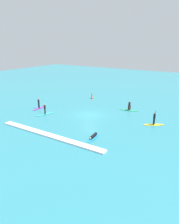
{
  "coord_description": "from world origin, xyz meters",
  "views": [
    {
      "loc": [
        17.26,
        -26.92,
        11.08
      ],
      "look_at": [
        0.0,
        0.0,
        0.5
      ],
      "focal_mm": 33.88,
      "sensor_mm": 36.0,
      "label": 1
    }
  ],
  "objects_px": {
    "surfer_on_blue_board": "(93,137)",
    "surfer_on_yellow_board": "(154,122)",
    "surfer_on_purple_board": "(39,106)",
    "marker_buoy": "(92,97)",
    "surfer_on_green_board": "(129,108)",
    "surfer_on_teal_board": "(45,112)"
  },
  "relations": [
    {
      "from": "surfer_on_yellow_board",
      "to": "marker_buoy",
      "type": "xyz_separation_m",
      "value": [
        -15.19,
        7.83,
        -0.23
      ]
    },
    {
      "from": "surfer_on_teal_board",
      "to": "surfer_on_yellow_board",
      "type": "relative_size",
      "value": 1.09
    },
    {
      "from": "surfer_on_purple_board",
      "to": "surfer_on_green_board",
      "type": "height_order",
      "value": "surfer_on_purple_board"
    },
    {
      "from": "surfer_on_purple_board",
      "to": "surfer_on_green_board",
      "type": "bearing_deg",
      "value": -63.17
    },
    {
      "from": "surfer_on_blue_board",
      "to": "surfer_on_purple_board",
      "type": "distance_m",
      "value": 15.26
    },
    {
      "from": "surfer_on_blue_board",
      "to": "marker_buoy",
      "type": "distance_m",
      "value": 19.06
    },
    {
      "from": "surfer_on_yellow_board",
      "to": "marker_buoy",
      "type": "bearing_deg",
      "value": 119.03
    },
    {
      "from": "surfer_on_blue_board",
      "to": "surfer_on_green_board",
      "type": "bearing_deg",
      "value": 176.76
    },
    {
      "from": "surfer_on_yellow_board",
      "to": "marker_buoy",
      "type": "height_order",
      "value": "surfer_on_yellow_board"
    },
    {
      "from": "surfer_on_teal_board",
      "to": "surfer_on_yellow_board",
      "type": "height_order",
      "value": "surfer_on_yellow_board"
    },
    {
      "from": "surfer_on_blue_board",
      "to": "surfer_on_yellow_board",
      "type": "bearing_deg",
      "value": 143.18
    },
    {
      "from": "surfer_on_yellow_board",
      "to": "surfer_on_green_board",
      "type": "distance_m",
      "value": 7.06
    },
    {
      "from": "surfer_on_green_board",
      "to": "marker_buoy",
      "type": "distance_m",
      "value": 10.26
    },
    {
      "from": "surfer_on_blue_board",
      "to": "surfer_on_yellow_board",
      "type": "xyz_separation_m",
      "value": [
        4.91,
        8.23,
        0.27
      ]
    },
    {
      "from": "surfer_on_yellow_board",
      "to": "marker_buoy",
      "type": "distance_m",
      "value": 17.09
    },
    {
      "from": "marker_buoy",
      "to": "surfer_on_green_board",
      "type": "bearing_deg",
      "value": -19.53
    },
    {
      "from": "surfer_on_yellow_board",
      "to": "surfer_on_teal_board",
      "type": "bearing_deg",
      "value": 163.18
    },
    {
      "from": "surfer_on_yellow_board",
      "to": "surfer_on_purple_board",
      "type": "distance_m",
      "value": 19.55
    },
    {
      "from": "marker_buoy",
      "to": "surfer_on_blue_board",
      "type": "bearing_deg",
      "value": -57.38
    },
    {
      "from": "surfer_on_blue_board",
      "to": "surfer_on_green_board",
      "type": "height_order",
      "value": "surfer_on_green_board"
    },
    {
      "from": "surfer_on_purple_board",
      "to": "marker_buoy",
      "type": "xyz_separation_m",
      "value": [
        4.11,
        10.95,
        -0.18
      ]
    },
    {
      "from": "surfer_on_green_board",
      "to": "surfer_on_blue_board",
      "type": "bearing_deg",
      "value": -99.36
    }
  ]
}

